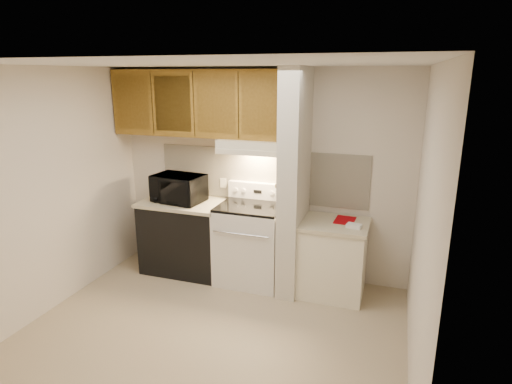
% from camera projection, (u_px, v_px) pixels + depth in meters
% --- Properties ---
extents(floor, '(3.60, 3.60, 0.00)m').
position_uv_depth(floor, '(212.00, 332.00, 4.15)').
color(floor, tan).
rests_on(floor, ground).
extents(ceiling, '(3.60, 3.60, 0.00)m').
position_uv_depth(ceiling, '(204.00, 64.00, 3.48)').
color(ceiling, white).
rests_on(ceiling, wall_back).
extents(wall_back, '(3.60, 2.50, 0.02)m').
position_uv_depth(wall_back, '(260.00, 174.00, 5.18)').
color(wall_back, beige).
rests_on(wall_back, floor).
extents(wall_left, '(0.02, 3.00, 2.50)m').
position_uv_depth(wall_left, '(48.00, 192.00, 4.37)').
color(wall_left, beige).
rests_on(wall_left, floor).
extents(wall_right, '(0.02, 3.00, 2.50)m').
position_uv_depth(wall_right, '(423.00, 233.00, 3.26)').
color(wall_right, beige).
rests_on(wall_right, floor).
extents(backsplash, '(2.60, 0.02, 0.63)m').
position_uv_depth(backsplash, '(260.00, 175.00, 5.18)').
color(backsplash, white).
rests_on(backsplash, wall_back).
extents(range_body, '(0.76, 0.65, 0.92)m').
position_uv_depth(range_body, '(251.00, 245.00, 5.08)').
color(range_body, silver).
rests_on(range_body, floor).
extents(oven_window, '(0.50, 0.01, 0.30)m').
position_uv_depth(oven_window, '(242.00, 252.00, 4.78)').
color(oven_window, black).
rests_on(oven_window, range_body).
extents(oven_handle, '(0.65, 0.02, 0.02)m').
position_uv_depth(oven_handle, '(240.00, 234.00, 4.69)').
color(oven_handle, silver).
rests_on(oven_handle, range_body).
extents(cooktop, '(0.74, 0.64, 0.03)m').
position_uv_depth(cooktop, '(251.00, 206.00, 4.95)').
color(cooktop, black).
rests_on(cooktop, range_body).
extents(range_backguard, '(0.76, 0.08, 0.20)m').
position_uv_depth(range_backguard, '(259.00, 191.00, 5.18)').
color(range_backguard, silver).
rests_on(range_backguard, range_body).
extents(range_display, '(0.10, 0.01, 0.04)m').
position_uv_depth(range_display, '(258.00, 192.00, 5.14)').
color(range_display, black).
rests_on(range_display, range_backguard).
extents(range_knob_left_outer, '(0.05, 0.02, 0.05)m').
position_uv_depth(range_knob_left_outer, '(236.00, 190.00, 5.23)').
color(range_knob_left_outer, silver).
rests_on(range_knob_left_outer, range_backguard).
extents(range_knob_left_inner, '(0.05, 0.02, 0.05)m').
position_uv_depth(range_knob_left_inner, '(244.00, 190.00, 5.20)').
color(range_knob_left_inner, silver).
rests_on(range_knob_left_inner, range_backguard).
extents(range_knob_right_inner, '(0.05, 0.02, 0.05)m').
position_uv_depth(range_knob_right_inner, '(272.00, 193.00, 5.09)').
color(range_knob_right_inner, silver).
rests_on(range_knob_right_inner, range_backguard).
extents(range_knob_right_outer, '(0.05, 0.02, 0.05)m').
position_uv_depth(range_knob_right_outer, '(280.00, 194.00, 5.06)').
color(range_knob_right_outer, silver).
rests_on(range_knob_right_outer, range_backguard).
extents(dishwasher_front, '(1.00, 0.63, 0.87)m').
position_uv_depth(dishwasher_front, '(185.00, 237.00, 5.37)').
color(dishwasher_front, black).
rests_on(dishwasher_front, floor).
extents(left_countertop, '(1.04, 0.67, 0.04)m').
position_uv_depth(left_countertop, '(184.00, 203.00, 5.25)').
color(left_countertop, beige).
rests_on(left_countertop, dishwasher_front).
extents(spoon_rest, '(0.23, 0.16, 0.02)m').
position_uv_depth(spoon_rest, '(193.00, 197.00, 5.41)').
color(spoon_rest, black).
rests_on(spoon_rest, left_countertop).
extents(teal_jar, '(0.10, 0.10, 0.10)m').
position_uv_depth(teal_jar, '(165.00, 192.00, 5.47)').
color(teal_jar, '#31676A').
rests_on(teal_jar, left_countertop).
extents(outlet, '(0.08, 0.01, 0.12)m').
position_uv_depth(outlet, '(223.00, 183.00, 5.35)').
color(outlet, '#EBE3C5').
rests_on(outlet, backsplash).
extents(microwave, '(0.64, 0.47, 0.33)m').
position_uv_depth(microwave, '(179.00, 188.00, 5.19)').
color(microwave, black).
rests_on(microwave, left_countertop).
extents(partition_pillar, '(0.22, 0.70, 2.50)m').
position_uv_depth(partition_pillar, '(294.00, 184.00, 4.71)').
color(partition_pillar, beige).
rests_on(partition_pillar, floor).
extents(pillar_trim, '(0.01, 0.70, 0.04)m').
position_uv_depth(pillar_trim, '(284.00, 179.00, 4.73)').
color(pillar_trim, olive).
rests_on(pillar_trim, partition_pillar).
extents(knife_strip, '(0.02, 0.42, 0.04)m').
position_uv_depth(knife_strip, '(283.00, 178.00, 4.68)').
color(knife_strip, black).
rests_on(knife_strip, partition_pillar).
extents(knife_blade_a, '(0.01, 0.03, 0.16)m').
position_uv_depth(knife_blade_a, '(277.00, 190.00, 4.56)').
color(knife_blade_a, silver).
rests_on(knife_blade_a, knife_strip).
extents(knife_handle_a, '(0.02, 0.02, 0.10)m').
position_uv_depth(knife_handle_a, '(278.00, 177.00, 4.52)').
color(knife_handle_a, black).
rests_on(knife_handle_a, knife_strip).
extents(knife_blade_b, '(0.01, 0.04, 0.18)m').
position_uv_depth(knife_blade_b, '(279.00, 189.00, 4.64)').
color(knife_blade_b, silver).
rests_on(knife_blade_b, knife_strip).
extents(knife_handle_b, '(0.02, 0.02, 0.10)m').
position_uv_depth(knife_handle_b, '(279.00, 175.00, 4.59)').
color(knife_handle_b, black).
rests_on(knife_handle_b, knife_strip).
extents(knife_blade_c, '(0.01, 0.04, 0.20)m').
position_uv_depth(knife_blade_c, '(282.00, 188.00, 4.73)').
color(knife_blade_c, silver).
rests_on(knife_blade_c, knife_strip).
extents(knife_handle_c, '(0.02, 0.02, 0.10)m').
position_uv_depth(knife_handle_c, '(282.00, 173.00, 4.68)').
color(knife_handle_c, black).
rests_on(knife_handle_c, knife_strip).
extents(knife_blade_d, '(0.01, 0.04, 0.16)m').
position_uv_depth(knife_blade_d, '(283.00, 185.00, 4.79)').
color(knife_blade_d, silver).
rests_on(knife_blade_d, knife_strip).
extents(knife_handle_d, '(0.02, 0.02, 0.10)m').
position_uv_depth(knife_handle_d, '(283.00, 172.00, 4.74)').
color(knife_handle_d, black).
rests_on(knife_handle_d, knife_strip).
extents(knife_blade_e, '(0.01, 0.04, 0.18)m').
position_uv_depth(knife_blade_e, '(285.00, 184.00, 4.87)').
color(knife_blade_e, silver).
rests_on(knife_blade_e, knife_strip).
extents(knife_handle_e, '(0.02, 0.02, 0.10)m').
position_uv_depth(knife_handle_e, '(285.00, 170.00, 4.81)').
color(knife_handle_e, black).
rests_on(knife_handle_e, knife_strip).
extents(oven_mitt, '(0.03, 0.09, 0.23)m').
position_uv_depth(oven_mitt, '(287.00, 185.00, 4.92)').
color(oven_mitt, slate).
rests_on(oven_mitt, partition_pillar).
extents(right_cab_base, '(0.70, 0.60, 0.81)m').
position_uv_depth(right_cab_base, '(333.00, 260.00, 4.79)').
color(right_cab_base, '#EBE3C5').
rests_on(right_cab_base, floor).
extents(right_countertop, '(0.74, 0.64, 0.04)m').
position_uv_depth(right_countertop, '(334.00, 224.00, 4.68)').
color(right_countertop, beige).
rests_on(right_countertop, right_cab_base).
extents(red_folder, '(0.22, 0.30, 0.01)m').
position_uv_depth(red_folder, '(345.00, 220.00, 4.73)').
color(red_folder, '#990309').
rests_on(red_folder, right_countertop).
extents(white_box, '(0.17, 0.13, 0.04)m').
position_uv_depth(white_box, '(354.00, 226.00, 4.51)').
color(white_box, white).
rests_on(white_box, right_countertop).
extents(range_hood, '(0.78, 0.44, 0.15)m').
position_uv_depth(range_hood, '(254.00, 146.00, 4.88)').
color(range_hood, '#EBE3C5').
rests_on(range_hood, upper_cabinets).
extents(hood_lip, '(0.78, 0.04, 0.06)m').
position_uv_depth(hood_lip, '(248.00, 153.00, 4.70)').
color(hood_lip, '#EBE3C5').
rests_on(hood_lip, range_hood).
extents(upper_cabinets, '(2.18, 0.33, 0.77)m').
position_uv_depth(upper_cabinets, '(200.00, 103.00, 5.01)').
color(upper_cabinets, olive).
rests_on(upper_cabinets, wall_back).
extents(cab_door_a, '(0.46, 0.01, 0.63)m').
position_uv_depth(cab_door_a, '(132.00, 103.00, 5.12)').
color(cab_door_a, olive).
rests_on(cab_door_a, upper_cabinets).
extents(cab_gap_a, '(0.01, 0.01, 0.73)m').
position_uv_depth(cab_gap_a, '(152.00, 103.00, 5.04)').
color(cab_gap_a, black).
rests_on(cab_gap_a, upper_cabinets).
extents(cab_door_b, '(0.46, 0.01, 0.63)m').
position_uv_depth(cab_door_b, '(173.00, 104.00, 4.95)').
color(cab_door_b, olive).
rests_on(cab_door_b, upper_cabinets).
extents(cab_gap_b, '(0.01, 0.01, 0.73)m').
position_uv_depth(cab_gap_b, '(194.00, 104.00, 4.87)').
color(cab_gap_b, black).
rests_on(cab_gap_b, upper_cabinets).
extents(cab_door_c, '(0.46, 0.01, 0.63)m').
position_uv_depth(cab_door_c, '(216.00, 105.00, 4.78)').
color(cab_door_c, olive).
rests_on(cab_door_c, upper_cabinets).
extents(cab_gap_c, '(0.01, 0.01, 0.73)m').
position_uv_depth(cab_gap_c, '(238.00, 105.00, 4.70)').
color(cab_gap_c, black).
rests_on(cab_gap_c, upper_cabinets).
extents(cab_door_d, '(0.46, 0.01, 0.63)m').
position_uv_depth(cab_door_d, '(262.00, 106.00, 4.62)').
color(cab_door_d, olive).
rests_on(cab_door_d, upper_cabinets).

